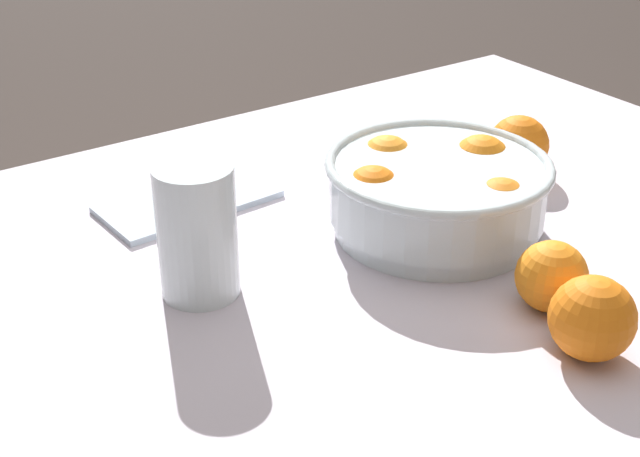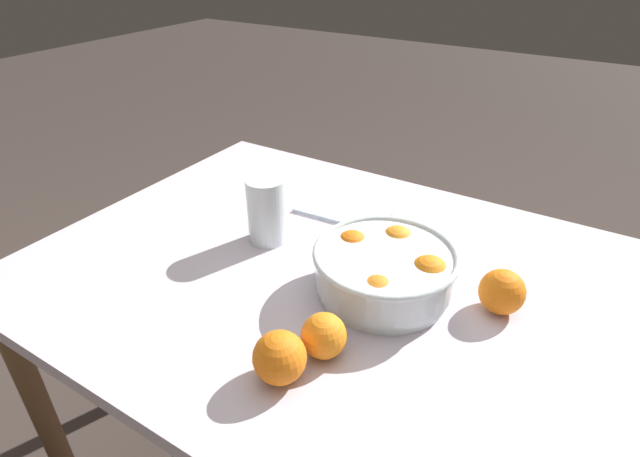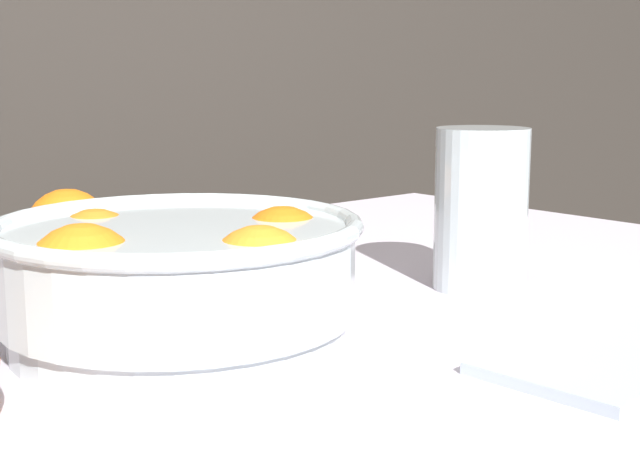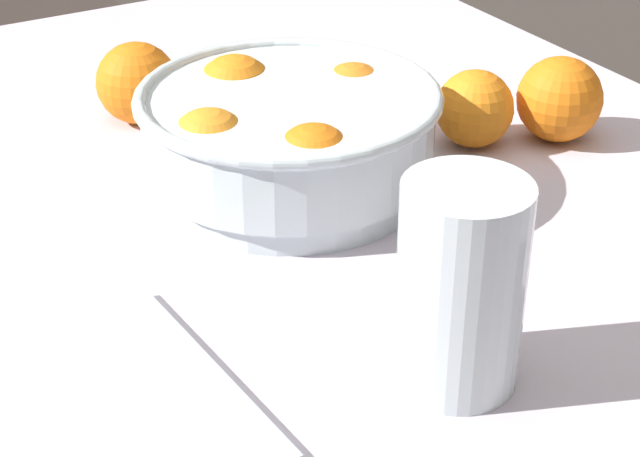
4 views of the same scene
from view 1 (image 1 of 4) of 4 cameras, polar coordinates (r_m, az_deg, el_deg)
The scene contains 7 objects.
dining_table at distance 1.07m, azimuth 3.16°, elevation -4.90°, with size 1.25×0.89×0.75m.
fruit_bowl at distance 1.04m, azimuth 7.46°, elevation 2.42°, with size 0.26×0.26×0.10m.
juice_glass at distance 0.91m, azimuth -7.85°, elevation -0.44°, with size 0.08×0.08×0.14m.
orange_loose_near_bowl at distance 0.92m, azimuth 14.60°, elevation -2.98°, with size 0.07×0.07×0.07m, color orange.
orange_loose_front at distance 0.86m, azimuth 17.03°, elevation -5.51°, with size 0.08×0.08×0.08m, color orange.
orange_loose_aside at distance 1.21m, azimuth 12.59°, elevation 5.22°, with size 0.08×0.08×0.08m, color orange.
napkin at distance 1.13m, azimuth -8.42°, elevation 1.71°, with size 0.22×0.11×0.01m, color silver.
Camera 1 is at (0.55, 0.70, 1.25)m, focal length 50.00 mm.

